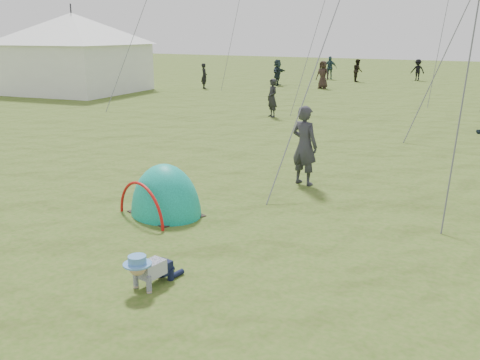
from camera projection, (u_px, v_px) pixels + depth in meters
The scene contains 13 objects.
ground at pixel (111, 284), 7.73m from camera, with size 140.00×140.00×0.00m, color #325914.
crawling_toddler at pixel (149, 269), 7.60m from camera, with size 0.51×0.73×0.56m, color black, non-canonical shape.
popup_tent at pixel (166, 214), 10.74m from camera, with size 1.59×1.31×2.05m, color #0F755D.
standing_adult at pixel (305, 145), 12.62m from camera, with size 0.69×0.45×1.89m, color #2F2E37.
event_marquee at pixel (74, 50), 32.27m from camera, with size 7.30×7.30×5.02m, color white, non-canonical shape.
crowd_person_0 at pixel (204, 76), 34.77m from camera, with size 0.59×0.39×1.62m, color black.
crowd_person_1 at pixel (60, 80), 32.16m from camera, with size 0.78×0.61×1.61m, color #3B2A23.
crowd_person_2 at pixel (330, 68), 41.71m from camera, with size 1.03×0.43×1.77m, color #253C45.
crowd_person_5 at pixel (278, 72), 36.87m from camera, with size 1.64×0.52×1.77m, color #1E2B32.
crowd_person_7 at pixel (358, 70), 39.56m from camera, with size 0.81×0.63×1.66m, color black.
crowd_person_9 at pixel (418, 70), 40.58m from camera, with size 1.03×0.59×1.60m, color black.
crowd_person_10 at pixel (323, 75), 34.73m from camera, with size 0.87×0.57×1.78m, color black.
crowd_person_12 at pixel (272, 98), 22.93m from camera, with size 0.60×0.39×1.64m, color black.
Camera 1 is at (5.27, -5.04, 3.52)m, focal length 40.00 mm.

